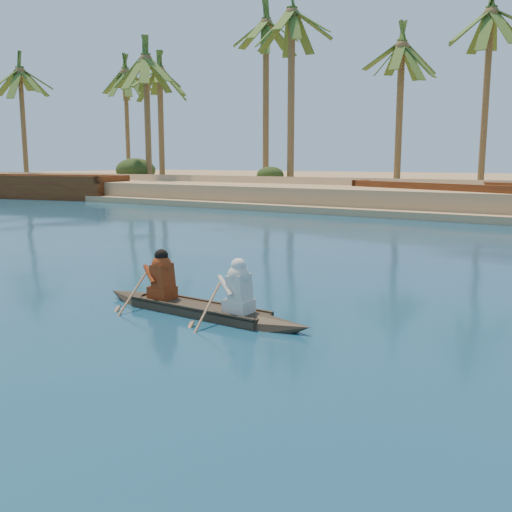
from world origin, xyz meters
The scene contains 3 objects.
canoe centered at (-8.00, 3.10, 0.25)m, with size 4.72×0.69×1.30m.
barge_left centered at (-39.39, 22.82, 0.72)m, with size 12.93×6.85×2.05m.
barge_mid centered at (-9.86, 27.00, 0.68)m, with size 12.29×7.90×1.95m.
Camera 1 is at (-1.46, -4.75, 2.77)m, focal length 40.00 mm.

